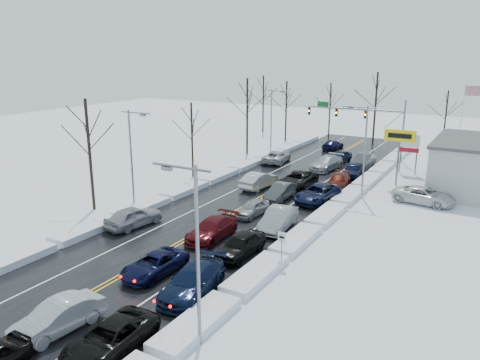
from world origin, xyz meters
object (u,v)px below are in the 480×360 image
Objects in this scene: traffic_signal_mast at (365,117)px; flagpole at (463,118)px; tires_plus_sign at (400,139)px; oncoming_car_0 at (259,188)px.

traffic_signal_mast is 11.90m from flagpole.
flagpole is (4.67, 14.01, 0.93)m from tires_plus_sign.
traffic_signal_mast is at bearing 120.46° from tires_plus_sign.
traffic_signal_mast reaches higher than tires_plus_sign.
oncoming_car_0 is at bearing -104.43° from traffic_signal_mast.
traffic_signal_mast is 2.21× the size of tires_plus_sign.
traffic_signal_mast is at bearing -170.27° from flagpole.
tires_plus_sign is at bearing -108.44° from flagpole.
tires_plus_sign is (7.05, -12.00, -0.49)m from traffic_signal_mast.
flagpole is at bearing -121.44° from oncoming_car_0.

